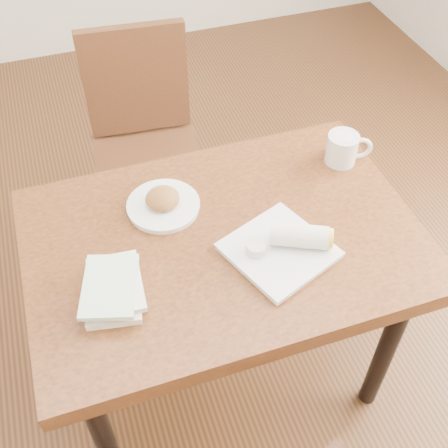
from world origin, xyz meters
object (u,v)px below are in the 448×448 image
object	(u,v)px
plate_scone	(163,203)
coffee_mug	(343,148)
table	(224,256)
chair_far	(145,135)
plate_burrito	(286,246)
book_stack	(113,288)

from	to	relation	value
plate_scone	coffee_mug	size ratio (longest dim) A/B	1.50
table	chair_far	size ratio (longest dim) A/B	1.17
plate_scone	plate_burrito	xyz separation A→B (m)	(0.27, -0.27, 0.00)
chair_far	plate_burrito	distance (m)	0.94
table	coffee_mug	size ratio (longest dim) A/B	7.71
plate_burrito	plate_scone	bearing A→B (deg)	135.30
table	plate_burrito	distance (m)	0.21
plate_scone	book_stack	size ratio (longest dim) A/B	0.95
table	plate_burrito	world-z (taller)	plate_burrito
table	coffee_mug	world-z (taller)	coffee_mug
coffee_mug	book_stack	distance (m)	0.85
chair_far	plate_burrito	bearing A→B (deg)	-76.78
chair_far	plate_burrito	xyz separation A→B (m)	(0.21, -0.89, 0.23)
chair_far	book_stack	xyz separation A→B (m)	(-0.27, -0.88, 0.23)
chair_far	coffee_mug	bearing A→B (deg)	-47.99
coffee_mug	book_stack	world-z (taller)	coffee_mug
coffee_mug	plate_burrito	distance (m)	0.44
coffee_mug	plate_burrito	bearing A→B (deg)	-137.37
chair_far	plate_burrito	world-z (taller)	chair_far
table	plate_scone	bearing A→B (deg)	129.65
table	plate_scone	xyz separation A→B (m)	(-0.13, 0.16, 0.11)
table	book_stack	distance (m)	0.37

